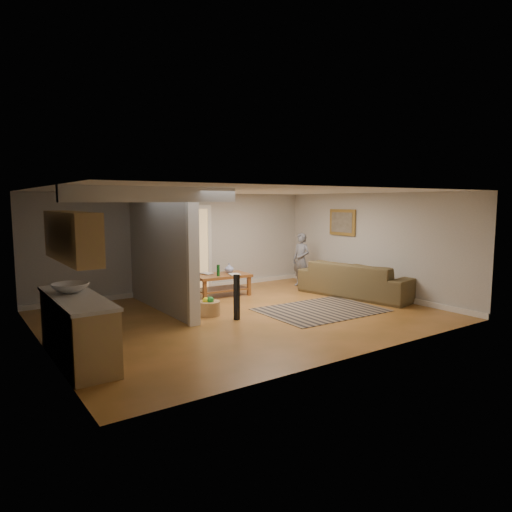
# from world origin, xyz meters

# --- Properties ---
(ground) EXTENTS (7.50, 7.50, 0.00)m
(ground) POSITION_xyz_m (0.00, 0.00, 0.00)
(ground) COLOR brown
(ground) RESTS_ON ground
(room_shell) EXTENTS (7.54, 6.02, 2.52)m
(room_shell) POSITION_xyz_m (-1.07, 0.43, 1.46)
(room_shell) COLOR silver
(room_shell) RESTS_ON ground
(area_rug) EXTENTS (2.53, 1.88, 0.01)m
(area_rug) POSITION_xyz_m (1.56, -0.55, 0.01)
(area_rug) COLOR black
(area_rug) RESTS_ON ground
(sofa) EXTENTS (1.65, 2.99, 0.82)m
(sofa) POSITION_xyz_m (3.30, 0.05, 0.00)
(sofa) COLOR #463E23
(sofa) RESTS_ON ground
(coffee_table) EXTENTS (1.39, 0.87, 0.79)m
(coffee_table) POSITION_xyz_m (0.62, 1.97, 0.41)
(coffee_table) COLOR brown
(coffee_table) RESTS_ON ground
(tv_console) EXTENTS (0.63, 1.33, 1.10)m
(tv_console) POSITION_xyz_m (-0.74, 1.53, 0.73)
(tv_console) COLOR brown
(tv_console) RESTS_ON ground
(speaker_left) EXTENTS (0.11, 0.11, 0.89)m
(speaker_left) POSITION_xyz_m (-0.33, -0.20, 0.45)
(speaker_left) COLOR black
(speaker_left) RESTS_ON ground
(speaker_right) EXTENTS (0.14, 0.14, 1.07)m
(speaker_right) POSITION_xyz_m (0.11, 2.70, 0.53)
(speaker_right) COLOR black
(speaker_right) RESTS_ON ground
(toy_basket) EXTENTS (0.44, 0.44, 0.40)m
(toy_basket) POSITION_xyz_m (-0.60, 0.41, 0.16)
(toy_basket) COLOR #A47F47
(toy_basket) RESTS_ON ground
(child) EXTENTS (0.43, 0.58, 1.45)m
(child) POSITION_xyz_m (3.00, 1.81, 0.00)
(child) COLOR slate
(child) RESTS_ON ground
(toddler) EXTENTS (0.41, 0.32, 0.82)m
(toddler) POSITION_xyz_m (-0.60, 1.67, 0.00)
(toddler) COLOR #212646
(toddler) RESTS_ON ground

